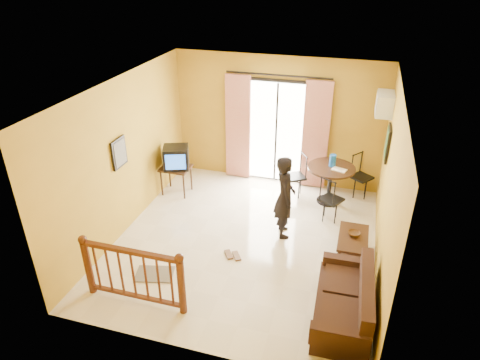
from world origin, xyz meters
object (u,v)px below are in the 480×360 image
(sofa, at_px, (347,304))
(standing_person, at_px, (285,197))
(dining_table, at_px, (331,174))
(coffee_table, at_px, (353,243))
(television, at_px, (176,157))

(sofa, bearing_deg, standing_person, 122.75)
(standing_person, bearing_deg, dining_table, -44.71)
(coffee_table, relative_size, standing_person, 0.56)
(dining_table, xyz_separation_m, standing_person, (-0.68, -1.40, 0.14))
(television, height_order, coffee_table, television)
(dining_table, xyz_separation_m, sofa, (0.57, -3.23, -0.35))
(dining_table, distance_m, coffee_table, 1.85)
(dining_table, bearing_deg, sofa, -79.96)
(television, xyz_separation_m, standing_person, (2.47, -0.87, -0.06))
(coffee_table, height_order, standing_person, standing_person)
(sofa, bearing_deg, dining_table, 98.43)
(dining_table, xyz_separation_m, coffee_table, (0.57, -1.72, -0.38))
(standing_person, bearing_deg, coffee_table, -123.28)
(coffee_table, distance_m, sofa, 1.51)
(television, bearing_deg, coffee_table, -38.27)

